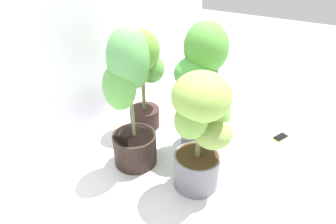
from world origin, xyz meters
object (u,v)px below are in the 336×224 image
potted_plant_back_center (142,72)px  potted_plant_center (202,81)px  potted_plant_front_left (202,125)px  potted_plant_back_left (130,101)px  cell_phone (280,137)px

potted_plant_back_center → potted_plant_center: potted_plant_center is taller
potted_plant_front_left → potted_plant_back_left: size_ratio=0.80×
potted_plant_front_left → cell_phone: size_ratio=4.46×
potted_plant_center → cell_phone: potted_plant_center is taller
potted_plant_front_left → cell_phone: (0.72, -0.32, -0.41)m
potted_plant_front_left → potted_plant_back_left: 0.44m
potted_plant_center → potted_plant_back_left: 0.47m
potted_plant_back_center → potted_plant_center: bearing=-89.3°
potted_plant_center → cell_phone: 0.79m
potted_plant_back_center → potted_plant_back_left: 0.42m
potted_plant_back_center → potted_plant_center: size_ratio=0.87×
potted_plant_front_left → potted_plant_back_center: bearing=61.9°
potted_plant_back_center → cell_phone: 1.11m
cell_phone → potted_plant_back_center: bearing=45.5°
potted_plant_back_center → potted_plant_front_left: bearing=-118.1°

